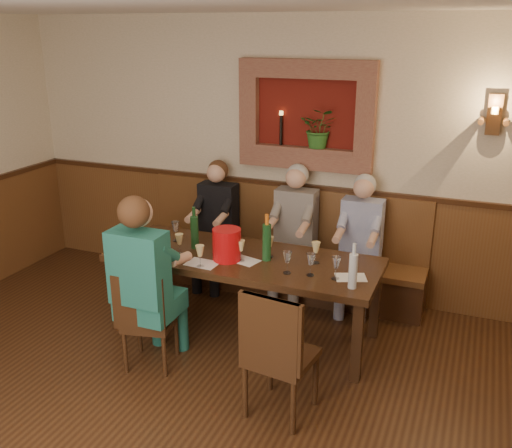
{
  "coord_description": "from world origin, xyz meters",
  "views": [
    {
      "loc": [
        1.84,
        -2.42,
        2.66
      ],
      "look_at": [
        0.1,
        1.9,
        1.05
      ],
      "focal_mm": 40.0,
      "sensor_mm": 36.0,
      "label": 1
    }
  ],
  "objects_px": {
    "dining_table": "(243,264)",
    "spittoon_bucket": "(227,245)",
    "wine_bottle_green_a": "(267,241)",
    "chair_near_left": "(150,338)",
    "water_bottle": "(353,270)",
    "chair_near_right": "(280,377)",
    "person_bench_right": "(358,257)",
    "person_chair_front": "(148,297)",
    "bench": "(279,262)",
    "wine_bottle_green_b": "(195,231)",
    "person_bench_mid": "(293,246)",
    "person_bench_left": "(215,236)"
  },
  "relations": [
    {
      "from": "spittoon_bucket",
      "to": "wine_bottle_green_a",
      "type": "height_order",
      "value": "wine_bottle_green_a"
    },
    {
      "from": "bench",
      "to": "person_chair_front",
      "type": "bearing_deg",
      "value": -106.31
    },
    {
      "from": "wine_bottle_green_a",
      "to": "chair_near_left",
      "type": "bearing_deg",
      "value": -132.26
    },
    {
      "from": "dining_table",
      "to": "water_bottle",
      "type": "distance_m",
      "value": 1.09
    },
    {
      "from": "chair_near_right",
      "to": "spittoon_bucket",
      "type": "height_order",
      "value": "spittoon_bucket"
    },
    {
      "from": "person_bench_mid",
      "to": "person_chair_front",
      "type": "height_order",
      "value": "person_chair_front"
    },
    {
      "from": "spittoon_bucket",
      "to": "wine_bottle_green_b",
      "type": "relative_size",
      "value": 0.72
    },
    {
      "from": "chair_near_right",
      "to": "spittoon_bucket",
      "type": "relative_size",
      "value": 3.56
    },
    {
      "from": "person_bench_mid",
      "to": "spittoon_bucket",
      "type": "relative_size",
      "value": 4.97
    },
    {
      "from": "chair_near_right",
      "to": "dining_table",
      "type": "bearing_deg",
      "value": 132.91
    },
    {
      "from": "person_bench_mid",
      "to": "person_chair_front",
      "type": "relative_size",
      "value": 0.94
    },
    {
      "from": "person_chair_front",
      "to": "spittoon_bucket",
      "type": "bearing_deg",
      "value": 58.66
    },
    {
      "from": "chair_near_right",
      "to": "person_bench_left",
      "type": "distance_m",
      "value": 2.29
    },
    {
      "from": "water_bottle",
      "to": "wine_bottle_green_b",
      "type": "bearing_deg",
      "value": 168.97
    },
    {
      "from": "chair_near_left",
      "to": "person_bench_right",
      "type": "xyz_separation_m",
      "value": [
        1.35,
        1.63,
        0.31
      ]
    },
    {
      "from": "chair_near_left",
      "to": "water_bottle",
      "type": "distance_m",
      "value": 1.74
    },
    {
      "from": "person_bench_left",
      "to": "person_chair_front",
      "type": "relative_size",
      "value": 0.92
    },
    {
      "from": "chair_near_right",
      "to": "bench",
      "type": "bearing_deg",
      "value": 117.26
    },
    {
      "from": "spittoon_bucket",
      "to": "chair_near_left",
      "type": "bearing_deg",
      "value": -120.68
    },
    {
      "from": "water_bottle",
      "to": "chair_near_left",
      "type": "bearing_deg",
      "value": -161.4
    },
    {
      "from": "wine_bottle_green_a",
      "to": "bench",
      "type": "bearing_deg",
      "value": 103.08
    },
    {
      "from": "person_bench_right",
      "to": "wine_bottle_green_a",
      "type": "height_order",
      "value": "person_bench_right"
    },
    {
      "from": "water_bottle",
      "to": "bench",
      "type": "bearing_deg",
      "value": 130.41
    },
    {
      "from": "water_bottle",
      "to": "person_bench_left",
      "type": "bearing_deg",
      "value": 147.12
    },
    {
      "from": "bench",
      "to": "wine_bottle_green_b",
      "type": "relative_size",
      "value": 7.67
    },
    {
      "from": "dining_table",
      "to": "chair_near_right",
      "type": "bearing_deg",
      "value": -54.37
    },
    {
      "from": "person_bench_right",
      "to": "wine_bottle_green_a",
      "type": "distance_m",
      "value": 1.11
    },
    {
      "from": "wine_bottle_green_a",
      "to": "spittoon_bucket",
      "type": "bearing_deg",
      "value": -159.2
    },
    {
      "from": "dining_table",
      "to": "spittoon_bucket",
      "type": "relative_size",
      "value": 8.54
    },
    {
      "from": "chair_near_right",
      "to": "spittoon_bucket",
      "type": "xyz_separation_m",
      "value": [
        -0.8,
        0.85,
        0.6
      ]
    },
    {
      "from": "dining_table",
      "to": "wine_bottle_green_b",
      "type": "distance_m",
      "value": 0.55
    },
    {
      "from": "chair_near_left",
      "to": "person_bench_left",
      "type": "height_order",
      "value": "person_bench_left"
    },
    {
      "from": "chair_near_left",
      "to": "wine_bottle_green_b",
      "type": "height_order",
      "value": "wine_bottle_green_b"
    },
    {
      "from": "person_bench_left",
      "to": "wine_bottle_green_b",
      "type": "relative_size",
      "value": 3.49
    },
    {
      "from": "dining_table",
      "to": "water_bottle",
      "type": "height_order",
      "value": "water_bottle"
    },
    {
      "from": "spittoon_bucket",
      "to": "wine_bottle_green_a",
      "type": "bearing_deg",
      "value": 20.8
    },
    {
      "from": "water_bottle",
      "to": "person_chair_front",
      "type": "bearing_deg",
      "value": -161.81
    },
    {
      "from": "dining_table",
      "to": "person_chair_front",
      "type": "height_order",
      "value": "person_chair_front"
    },
    {
      "from": "bench",
      "to": "person_bench_right",
      "type": "distance_m",
      "value": 0.89
    },
    {
      "from": "dining_table",
      "to": "person_chair_front",
      "type": "xyz_separation_m",
      "value": [
        -0.5,
        -0.78,
        -0.06
      ]
    },
    {
      "from": "chair_near_left",
      "to": "person_bench_mid",
      "type": "distance_m",
      "value": 1.79
    },
    {
      "from": "spittoon_bucket",
      "to": "person_bench_right",
      "type": "bearing_deg",
      "value": 45.11
    },
    {
      "from": "person_bench_mid",
      "to": "wine_bottle_green_b",
      "type": "xyz_separation_m",
      "value": [
        -0.67,
        -0.81,
        0.33
      ]
    },
    {
      "from": "dining_table",
      "to": "chair_near_right",
      "type": "xyz_separation_m",
      "value": [
        0.7,
        -0.97,
        -0.38
      ]
    },
    {
      "from": "chair_near_left",
      "to": "water_bottle",
      "type": "relative_size",
      "value": 2.35
    },
    {
      "from": "chair_near_left",
      "to": "person_bench_right",
      "type": "bearing_deg",
      "value": 37.53
    },
    {
      "from": "chair_near_right",
      "to": "person_bench_right",
      "type": "xyz_separation_m",
      "value": [
        0.16,
        1.81,
        0.27
      ]
    },
    {
      "from": "water_bottle",
      "to": "chair_near_right",
      "type": "bearing_deg",
      "value": -115.74
    },
    {
      "from": "chair_near_left",
      "to": "wine_bottle_green_a",
      "type": "height_order",
      "value": "wine_bottle_green_a"
    },
    {
      "from": "chair_near_right",
      "to": "person_chair_front",
      "type": "relative_size",
      "value": 0.67
    }
  ]
}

